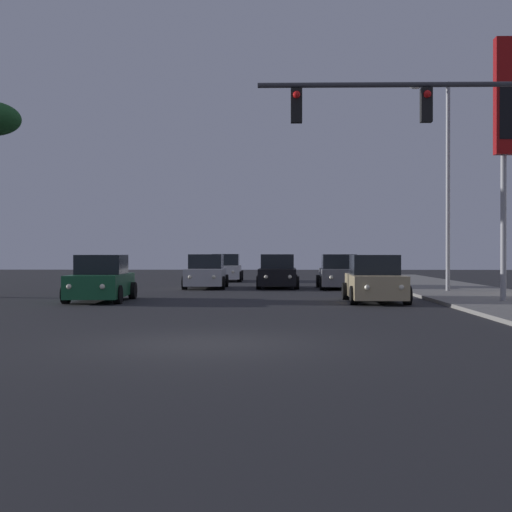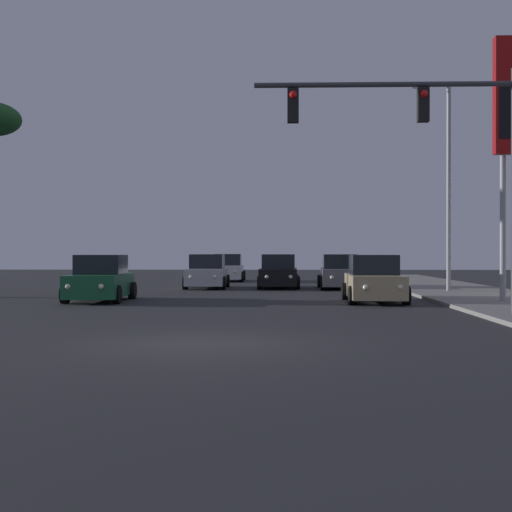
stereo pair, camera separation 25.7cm
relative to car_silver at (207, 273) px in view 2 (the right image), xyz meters
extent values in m
plane|color=#28282B|center=(1.97, -21.42, -0.76)|extent=(120.00, 120.00, 0.00)
cube|color=#B7B7BC|center=(0.00, -0.04, -0.18)|extent=(1.83, 4.21, 0.80)
cube|color=black|center=(0.00, 0.11, 0.57)|extent=(1.61, 2.01, 0.70)
cylinder|color=black|center=(-0.90, -1.34, -0.44)|extent=(0.24, 0.64, 0.64)
cylinder|color=black|center=(0.90, -1.34, -0.44)|extent=(0.24, 0.64, 0.64)
cylinder|color=black|center=(-0.90, 1.27, -0.44)|extent=(0.24, 0.64, 0.64)
cylinder|color=black|center=(0.90, 1.27, -0.44)|extent=(0.24, 0.64, 0.64)
sphere|color=#F2EACC|center=(-0.56, -2.16, -0.13)|extent=(0.18, 0.18, 0.18)
sphere|color=#F2EACC|center=(0.56, -2.16, -0.13)|extent=(0.18, 0.18, 0.18)
cube|color=slate|center=(6.53, -0.36, -0.18)|extent=(1.94, 4.26, 0.80)
cube|color=black|center=(6.53, -0.21, 0.57)|extent=(1.67, 2.05, 0.70)
cylinder|color=black|center=(5.63, -1.66, -0.44)|extent=(0.24, 0.64, 0.64)
cylinder|color=black|center=(7.43, -1.66, -0.44)|extent=(0.24, 0.64, 0.64)
cylinder|color=black|center=(5.63, 0.95, -0.44)|extent=(0.24, 0.64, 0.64)
cylinder|color=black|center=(7.43, 0.95, -0.44)|extent=(0.24, 0.64, 0.64)
sphere|color=#F2EACC|center=(5.97, -2.48, -0.13)|extent=(0.18, 0.18, 0.18)
sphere|color=#F2EACC|center=(7.08, -2.48, -0.13)|extent=(0.18, 0.18, 0.18)
cube|color=black|center=(3.53, 0.20, -0.18)|extent=(1.89, 4.24, 0.80)
cube|color=black|center=(3.53, 0.35, 0.57)|extent=(1.64, 2.04, 0.70)
cylinder|color=black|center=(2.63, -1.10, -0.44)|extent=(0.24, 0.64, 0.64)
cylinder|color=black|center=(4.43, -1.10, -0.44)|extent=(0.24, 0.64, 0.64)
cylinder|color=black|center=(2.63, 1.50, -0.44)|extent=(0.24, 0.64, 0.64)
cylinder|color=black|center=(4.43, 1.50, -0.44)|extent=(0.24, 0.64, 0.64)
sphere|color=#F2EACC|center=(2.98, -1.92, -0.13)|extent=(0.18, 0.18, 0.18)
sphere|color=#F2EACC|center=(4.09, -1.92, -0.13)|extent=(0.18, 0.18, 0.18)
cube|color=silver|center=(0.42, 8.73, -0.18)|extent=(1.85, 4.22, 0.80)
cube|color=black|center=(0.42, 8.88, 0.57)|extent=(1.62, 2.02, 0.70)
cylinder|color=black|center=(-0.48, 7.43, -0.44)|extent=(0.24, 0.64, 0.64)
cylinder|color=black|center=(1.32, 7.43, -0.44)|extent=(0.24, 0.64, 0.64)
cylinder|color=black|center=(-0.48, 10.03, -0.44)|extent=(0.24, 0.64, 0.64)
cylinder|color=black|center=(1.32, 10.03, -0.44)|extent=(0.24, 0.64, 0.64)
sphere|color=#F2EACC|center=(-0.14, 6.61, -0.13)|extent=(0.18, 0.18, 0.18)
sphere|color=#F2EACC|center=(0.98, 6.61, -0.13)|extent=(0.18, 0.18, 0.18)
cube|color=#195933|center=(-2.94, -9.49, -0.18)|extent=(1.96, 4.26, 0.80)
cube|color=black|center=(-2.94, -9.34, 0.57)|extent=(1.67, 2.06, 0.70)
cylinder|color=black|center=(-3.84, -10.80, -0.44)|extent=(0.24, 0.64, 0.64)
cylinder|color=black|center=(-2.04, -10.80, -0.44)|extent=(0.24, 0.64, 0.64)
cylinder|color=black|center=(-3.84, -8.19, -0.44)|extent=(0.24, 0.64, 0.64)
cylinder|color=black|center=(-2.04, -8.19, -0.44)|extent=(0.24, 0.64, 0.64)
sphere|color=#F2EACC|center=(-3.50, -11.61, -0.13)|extent=(0.18, 0.18, 0.18)
sphere|color=#F2EACC|center=(-2.38, -11.61, -0.13)|extent=(0.18, 0.18, 0.18)
cube|color=tan|center=(6.90, -9.77, -0.18)|extent=(1.91, 4.25, 0.80)
cube|color=black|center=(6.90, -9.62, 0.57)|extent=(1.65, 2.04, 0.70)
cylinder|color=black|center=(6.00, -11.07, -0.44)|extent=(0.24, 0.64, 0.64)
cylinder|color=black|center=(7.80, -11.07, -0.44)|extent=(0.24, 0.64, 0.64)
cylinder|color=black|center=(6.00, -8.46, -0.44)|extent=(0.24, 0.64, 0.64)
cylinder|color=black|center=(7.80, -8.46, -0.44)|extent=(0.24, 0.64, 0.64)
sphere|color=#F2EACC|center=(6.35, -11.89, -0.13)|extent=(0.18, 0.18, 0.18)
sphere|color=#F2EACC|center=(7.46, -11.89, -0.13)|extent=(0.18, 0.18, 0.18)
cylinder|color=#38383D|center=(6.31, -16.11, 5.46)|extent=(6.89, 0.14, 0.14)
cube|color=black|center=(7.34, -16.11, 4.91)|extent=(0.30, 0.24, 0.90)
sphere|color=red|center=(7.34, -16.25, 5.18)|extent=(0.20, 0.20, 0.20)
cube|color=black|center=(3.90, -16.11, 4.91)|extent=(0.30, 0.24, 0.90)
sphere|color=red|center=(3.90, -16.25, 5.18)|extent=(0.20, 0.20, 0.20)
cylinder|color=#99999E|center=(10.84, -4.23, 3.86)|extent=(0.18, 0.18, 9.00)
cylinder|color=#99999E|center=(10.14, -4.23, 8.21)|extent=(1.40, 0.10, 0.10)
ellipsoid|color=silver|center=(9.44, -4.23, 8.16)|extent=(0.50, 0.24, 0.20)
cylinder|color=#99999E|center=(11.18, -10.55, 1.86)|extent=(0.20, 0.20, 5.00)
camera|label=1|loc=(3.23, -35.10, 0.99)|focal=50.00mm
camera|label=2|loc=(3.49, -35.10, 0.99)|focal=50.00mm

